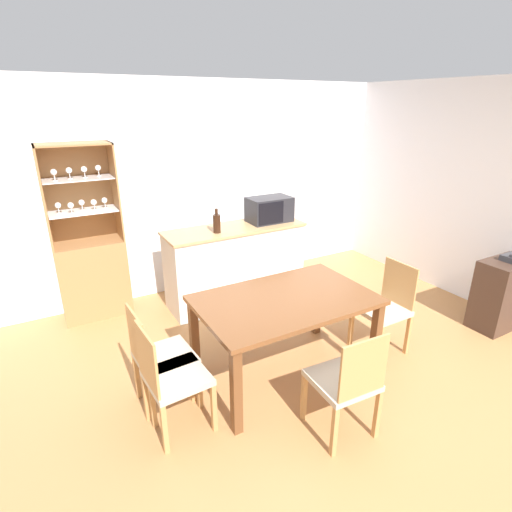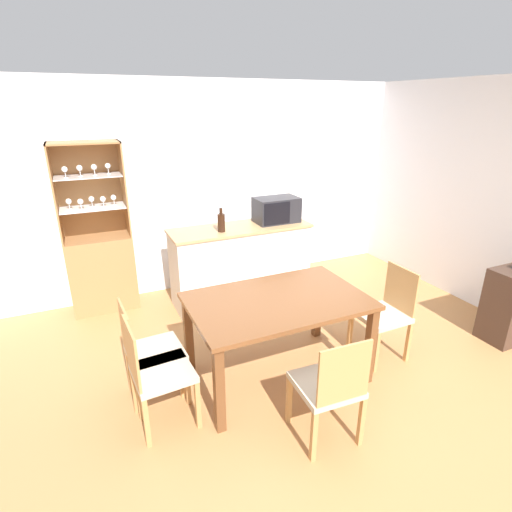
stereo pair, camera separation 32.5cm
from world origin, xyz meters
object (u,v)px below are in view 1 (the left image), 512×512
dining_chair_side_left_far (160,357)px  dining_table (285,308)px  display_cabinet (92,267)px  dining_chair_side_left_near (171,378)px  dining_chair_head_near (346,382)px  side_cabinet (501,294)px  dining_chair_side_right_near (385,308)px  wine_bottle (217,223)px  microwave (269,209)px

dining_chair_side_left_far → dining_table: bearing=79.1°
display_cabinet → dining_chair_side_left_far: (0.20, -1.83, -0.13)m
dining_table → dining_chair_side_left_near: bearing=-172.3°
dining_chair_head_near → side_cabinet: bearing=11.2°
dining_table → display_cabinet: bearing=122.6°
dining_chair_side_left_near → side_cabinet: size_ratio=1.16×
dining_chair_side_left_far → dining_chair_side_right_near: 2.13m
dining_chair_side_right_near → wine_bottle: 1.96m
dining_table → side_cabinet: bearing=-10.2°
dining_chair_side_right_near → dining_chair_head_near: 1.24m
dining_chair_side_right_near → dining_chair_head_near: size_ratio=1.00×
display_cabinet → dining_chair_side_right_near: (2.32, -2.11, -0.13)m
dining_chair_side_left_far → wine_bottle: 1.77m
dining_chair_side_right_near → dining_chair_side_left_near: (-2.11, -0.00, 0.00)m
wine_bottle → dining_chair_side_right_near: bearing=-56.1°
dining_chair_head_near → dining_chair_side_left_near: bearing=151.6°
dining_chair_side_left_far → microwave: 2.36m
microwave → wine_bottle: 0.74m
dining_chair_head_near → side_cabinet: (2.46, 0.35, -0.07)m
side_cabinet → microwave: bearing=131.2°
dining_chair_side_left_far → dining_chair_side_right_near: size_ratio=1.00×
dining_table → microwave: size_ratio=2.83×
dining_chair_side_left_far → dining_chair_head_near: same height
side_cabinet → dining_chair_side_left_near: bearing=175.1°
dining_chair_side_left_far → display_cabinet: bearing=-177.2°
dining_chair_side_right_near → dining_chair_side_left_near: bearing=89.6°
dining_chair_head_near → wine_bottle: bearing=92.6°
wine_bottle → side_cabinet: 3.14m
dining_chair_head_near → microwave: size_ratio=1.69×
side_cabinet → wine_bottle: bearing=142.8°
dining_chair_side_left_far → side_cabinet: dining_chair_side_left_far is taller
dining_chair_side_left_near → side_cabinet: bearing=81.3°
dining_table → dining_chair_side_right_near: dining_chair_side_right_near is taller
dining_chair_side_left_far → side_cabinet: (3.52, -0.58, -0.07)m
dining_chair_side_left_far → dining_chair_head_near: 1.41m
dining_chair_side_right_near → side_cabinet: (1.40, -0.30, -0.07)m
dining_table → dining_chair_side_left_far: dining_chair_side_left_far is taller
dining_chair_side_right_near → dining_table: bearing=82.0°
dining_chair_side_left_far → dining_chair_side_right_near: (2.11, -0.28, 0.00)m
display_cabinet → dining_table: (1.26, -1.97, 0.08)m
dining_chair_side_left_far → dining_chair_side_left_near: size_ratio=1.00×
wine_bottle → microwave: bearing=7.8°
dining_table → dining_chair_head_near: (-0.00, -0.79, -0.21)m
dining_chair_side_right_near → side_cabinet: dining_chair_side_right_near is taller
microwave → dining_chair_side_left_near: bearing=-137.6°
display_cabinet → wine_bottle: bearing=-23.8°
dining_chair_side_right_near → dining_chair_side_left_near: size_ratio=1.00×
dining_chair_side_left_near → microwave: bearing=128.6°
dining_chair_side_left_far → dining_chair_head_near: bearing=45.2°
dining_table → dining_chair_side_left_near: dining_chair_side_left_near is taller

